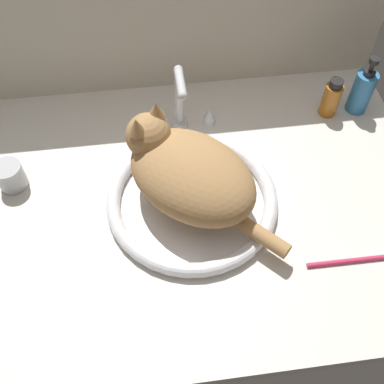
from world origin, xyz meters
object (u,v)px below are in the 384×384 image
at_px(cat, 186,171).
at_px(soap_pump_bottle, 362,91).
at_px(toothbrush, 355,260).
at_px(metal_jar, 10,176).
at_px(amber_bottle, 331,98).
at_px(sink_basin, 192,199).
at_px(faucet, 180,106).

bearing_deg(cat, soap_pump_bottle, 25.66).
xyz_separation_m(cat, toothbrush, (0.32, -0.20, -0.09)).
distance_m(cat, metal_jar, 0.40).
xyz_separation_m(cat, amber_bottle, (0.40, 0.22, -0.05)).
bearing_deg(toothbrush, amber_bottle, 79.98).
distance_m(sink_basin, soap_pump_bottle, 0.52).
bearing_deg(faucet, amber_bottle, 0.92).
height_order(metal_jar, toothbrush, metal_jar).
bearing_deg(metal_jar, soap_pump_bottle, 9.14).
bearing_deg(faucet, soap_pump_bottle, 1.30).
relative_size(cat, metal_jar, 5.53).
xyz_separation_m(sink_basin, cat, (-0.01, 0.01, 0.09)).
distance_m(faucet, cat, 0.22).
height_order(cat, amber_bottle, cat).
bearing_deg(amber_bottle, toothbrush, -100.02).
xyz_separation_m(cat, metal_jar, (-0.39, 0.09, -0.07)).
relative_size(cat, amber_bottle, 3.38).
height_order(sink_basin, metal_jar, metal_jar).
xyz_separation_m(faucet, metal_jar, (-0.40, -0.13, -0.04)).
bearing_deg(toothbrush, cat, 148.25).
xyz_separation_m(faucet, soap_pump_bottle, (0.46, 0.01, -0.01)).
bearing_deg(sink_basin, toothbrush, -31.08).
distance_m(amber_bottle, toothbrush, 0.43).
bearing_deg(faucet, sink_basin, -90.00).
height_order(soap_pump_bottle, toothbrush, soap_pump_bottle).
distance_m(amber_bottle, metal_jar, 0.80).
height_order(cat, soap_pump_bottle, cat).
bearing_deg(soap_pump_bottle, sink_basin, -152.57).
relative_size(faucet, amber_bottle, 1.76).
bearing_deg(cat, sink_basin, -46.05).
height_order(soap_pump_bottle, metal_jar, soap_pump_bottle).
distance_m(faucet, metal_jar, 0.42).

